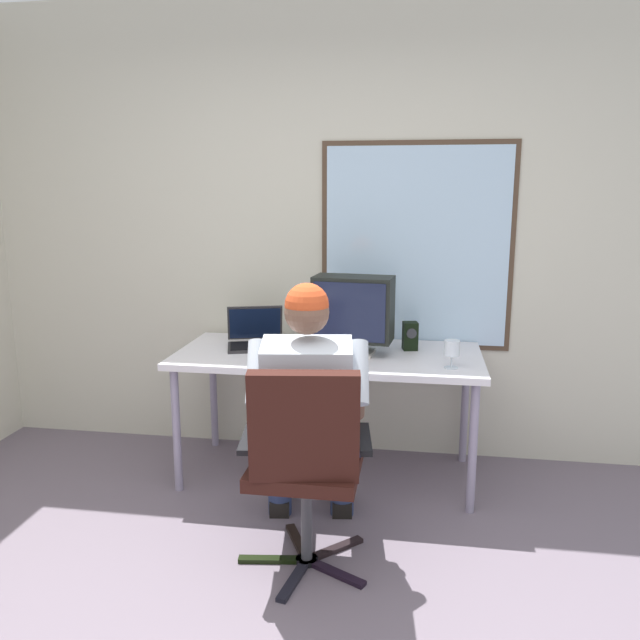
# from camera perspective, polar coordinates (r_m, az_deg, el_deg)

# --- Properties ---
(wall_rear) EXTENTS (4.48, 0.08, 2.76)m
(wall_rear) POSITION_cam_1_polar(r_m,az_deg,el_deg) (3.91, 1.42, 7.77)
(wall_rear) COLOR beige
(wall_rear) RESTS_ON ground
(desk) EXTENTS (1.71, 0.76, 0.74)m
(desk) POSITION_cam_1_polar(r_m,az_deg,el_deg) (3.59, 0.74, -3.83)
(desk) COLOR gray
(desk) RESTS_ON ground
(office_chair) EXTENTS (0.60, 0.59, 0.95)m
(office_chair) POSITION_cam_1_polar(r_m,az_deg,el_deg) (2.71, -1.33, -12.05)
(office_chair) COLOR black
(office_chair) RESTS_ON ground
(person_seated) EXTENTS (0.57, 0.78, 1.26)m
(person_seated) POSITION_cam_1_polar(r_m,az_deg,el_deg) (2.89, -1.05, -8.05)
(person_seated) COLOR navy
(person_seated) RESTS_ON ground
(crt_monitor) EXTENTS (0.45, 0.26, 0.44)m
(crt_monitor) POSITION_cam_1_polar(r_m,az_deg,el_deg) (3.50, 2.99, 0.93)
(crt_monitor) COLOR beige
(crt_monitor) RESTS_ON desk
(laptop) EXTENTS (0.40, 0.38, 0.23)m
(laptop) POSITION_cam_1_polar(r_m,az_deg,el_deg) (3.74, -5.80, -1.40)
(laptop) COLOR #292829
(laptop) RESTS_ON desk
(wine_glass) EXTENTS (0.08, 0.08, 0.15)m
(wine_glass) POSITION_cam_1_polar(r_m,az_deg,el_deg) (3.32, 11.76, -2.62)
(wine_glass) COLOR silver
(wine_glass) RESTS_ON desk
(desk_speaker) EXTENTS (0.10, 0.10, 0.16)m
(desk_speaker) POSITION_cam_1_polar(r_m,az_deg,el_deg) (3.66, 8.09, -1.42)
(desk_speaker) COLOR black
(desk_speaker) RESTS_ON desk
(cd_case) EXTENTS (0.16, 0.14, 0.01)m
(cd_case) POSITION_cam_1_polar(r_m,az_deg,el_deg) (3.44, -2.43, -3.46)
(cd_case) COLOR #8C2478
(cd_case) RESTS_ON desk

